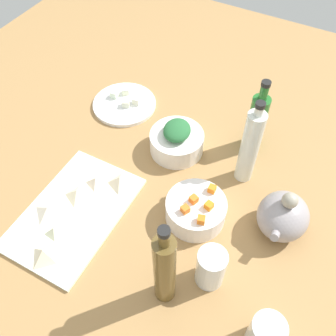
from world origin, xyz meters
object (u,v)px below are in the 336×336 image
object	(u,v)px
plate_tofu	(124,104)
bottle_1	(165,270)
drinking_glass_0	(265,334)
cutting_board	(74,213)
bowl_carrots	(196,210)
bottle_0	(250,147)
teapot	(283,216)
bottle_2	(257,121)
drinking_glass_1	(211,268)
bowl_greens	(177,142)

from	to	relation	value
plate_tofu	bottle_1	bearing A→B (deg)	40.85
bottle_1	drinking_glass_0	size ratio (longest dim) A/B	3.02
cutting_board	bowl_carrots	bearing A→B (deg)	116.82
cutting_board	bottle_0	distance (cm)	48.11
bottle_1	drinking_glass_0	world-z (taller)	bottle_1
teapot	bottle_2	bearing A→B (deg)	-145.77
drinking_glass_1	bottle_0	bearing A→B (deg)	-172.62
cutting_board	plate_tofu	bearing A→B (deg)	-165.17
bottle_2	plate_tofu	bearing A→B (deg)	-84.83
plate_tofu	drinking_glass_1	bearing A→B (deg)	50.50
bowl_greens	drinking_glass_1	bearing A→B (deg)	38.45
plate_tofu	bowl_carrots	distance (cm)	47.12
bottle_0	drinking_glass_1	xyz separation A→B (cm)	(31.53, 4.09, -6.49)
cutting_board	bottle_2	bearing A→B (deg)	144.93
bottle_0	drinking_glass_0	world-z (taller)	bottle_0
bowl_greens	teapot	world-z (taller)	teapot
bottle_0	drinking_glass_0	distance (cm)	43.83
cutting_board	bottle_2	world-z (taller)	bottle_2
plate_tofu	bottle_2	bearing A→B (deg)	95.17
plate_tofu	drinking_glass_0	xyz separation A→B (cm)	(47.12, 63.79, 4.09)
bottle_1	drinking_glass_1	distance (cm)	12.63
bottle_2	bottle_1	bearing A→B (deg)	-1.03
plate_tofu	bowl_greens	distance (cm)	25.49
drinking_glass_0	drinking_glass_1	bearing A→B (deg)	-115.00
teapot	drinking_glass_1	distance (cm)	22.40
bottle_0	bottle_2	world-z (taller)	bottle_0
bottle_2	bottle_0	bearing A→B (deg)	10.22
bottle_2	drinking_glass_0	bearing A→B (deg)	22.93
drinking_glass_0	bottle_2	bearing A→B (deg)	-157.07
bottle_2	drinking_glass_1	bearing A→B (deg)	8.18
bowl_greens	bottle_2	distance (cm)	23.25
cutting_board	drinking_glass_1	bearing A→B (deg)	91.37
cutting_board	plate_tofu	world-z (taller)	plate_tofu
teapot	drinking_glass_0	bearing A→B (deg)	11.28
bowl_greens	drinking_glass_0	distance (cm)	55.41
cutting_board	drinking_glass_0	size ratio (longest dim) A/B	3.73
cutting_board	bottle_0	xyz separation A→B (cm)	(-32.44, 33.62, 11.50)
plate_tofu	bowl_carrots	world-z (taller)	bowl_carrots
cutting_board	bowl_carrots	distance (cm)	31.27
bowl_carrots	drinking_glass_0	distance (cm)	32.34
plate_tofu	bottle_0	distance (cm)	46.67
bowl_greens	drinking_glass_0	xyz separation A→B (cm)	(38.30, 40.02, 1.51)
cutting_board	bottle_1	world-z (taller)	bottle_1
bottle_2	drinking_glass_1	size ratio (longest dim) A/B	2.10
drinking_glass_1	cutting_board	bearing A→B (deg)	-88.63
plate_tofu	drinking_glass_1	distance (cm)	63.09
plate_tofu	bottle_0	bearing A→B (deg)	79.21
bowl_greens	drinking_glass_0	world-z (taller)	drinking_glass_0
teapot	bottle_1	distance (cm)	33.41
bowl_carrots	bottle_1	distance (cm)	23.02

